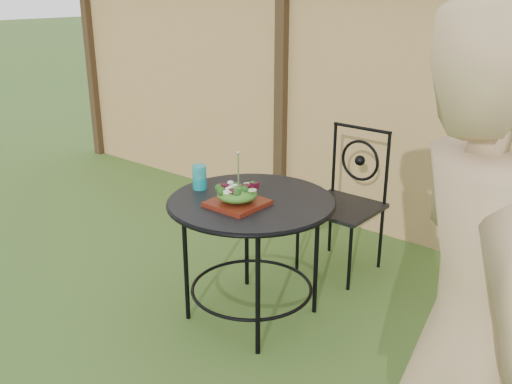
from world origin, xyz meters
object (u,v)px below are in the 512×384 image
(patio_chair, at_px, (346,197))
(diner, at_px, (470,350))
(salad_plate, at_px, (237,203))
(patio_table, at_px, (252,223))

(patio_chair, bearing_deg, diner, -50.94)
(patio_chair, bearing_deg, salad_plate, -94.47)
(patio_chair, distance_m, salad_plate, 1.02)
(diner, height_order, salad_plate, diner)
(patio_table, height_order, patio_chair, patio_chair)
(diner, distance_m, salad_plate, 1.68)
(patio_table, bearing_deg, diner, -30.17)
(patio_table, height_order, salad_plate, salad_plate)
(patio_table, relative_size, salad_plate, 3.42)
(patio_table, height_order, diner, diner)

